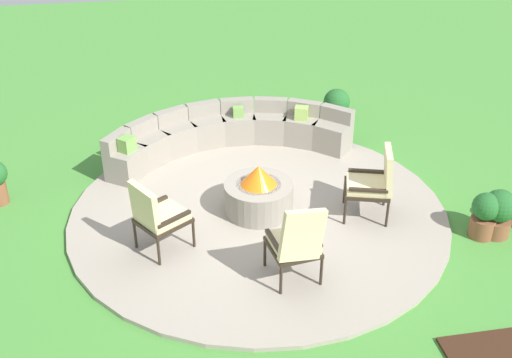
# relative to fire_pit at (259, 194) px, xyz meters

# --- Properties ---
(ground_plane) EXTENTS (24.00, 24.00, 0.00)m
(ground_plane) POSITION_rel_fire_pit_xyz_m (0.00, 0.00, -0.33)
(ground_plane) COLOR #478C38
(patio_circle) EXTENTS (5.21, 5.21, 0.06)m
(patio_circle) POSITION_rel_fire_pit_xyz_m (0.00, 0.00, -0.30)
(patio_circle) COLOR #9E9384
(patio_circle) RESTS_ON ground_plane
(fire_pit) EXTENTS (0.95, 0.95, 0.71)m
(fire_pit) POSITION_rel_fire_pit_xyz_m (0.00, 0.00, 0.00)
(fire_pit) COLOR gray
(fire_pit) RESTS_ON patio_circle
(curved_stone_bench) EXTENTS (3.98, 1.51, 0.69)m
(curved_stone_bench) POSITION_rel_fire_pit_xyz_m (-0.19, 1.86, 0.01)
(curved_stone_bench) COLOR gray
(curved_stone_bench) RESTS_ON patio_circle
(lounge_chair_front_left) EXTENTS (0.78, 0.77, 1.01)m
(lounge_chair_front_left) POSITION_rel_fire_pit_xyz_m (-1.39, -0.67, 0.26)
(lounge_chair_front_left) COLOR #2D2319
(lounge_chair_front_left) RESTS_ON patio_circle
(lounge_chair_front_right) EXTENTS (0.63, 0.66, 1.09)m
(lounge_chair_front_right) POSITION_rel_fire_pit_xyz_m (0.16, -1.54, 0.28)
(lounge_chair_front_right) COLOR #2D2319
(lounge_chair_front_right) RESTS_ON patio_circle
(lounge_chair_back_left) EXTENTS (0.74, 0.71, 1.01)m
(lounge_chair_back_left) POSITION_rel_fire_pit_xyz_m (1.50, -0.37, 0.26)
(lounge_chair_back_left) COLOR #2D2319
(lounge_chair_back_left) RESTS_ON patio_circle
(potted_plant_0) EXTENTS (0.43, 0.43, 0.66)m
(potted_plant_0) POSITION_rel_fire_pit_xyz_m (2.99, -1.02, 0.02)
(potted_plant_0) COLOR brown
(potted_plant_0) RESTS_ON ground_plane
(potted_plant_3) EXTENTS (0.37, 0.37, 0.64)m
(potted_plant_3) POSITION_rel_fire_pit_xyz_m (2.80, -1.02, 0.01)
(potted_plant_3) COLOR brown
(potted_plant_3) RESTS_ON ground_plane
(potted_plant_4) EXTENTS (0.46, 0.46, 0.69)m
(potted_plant_4) POSITION_rel_fire_pit_xyz_m (1.86, 2.57, 0.05)
(potted_plant_4) COLOR #A89E8E
(potted_plant_4) RESTS_ON ground_plane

